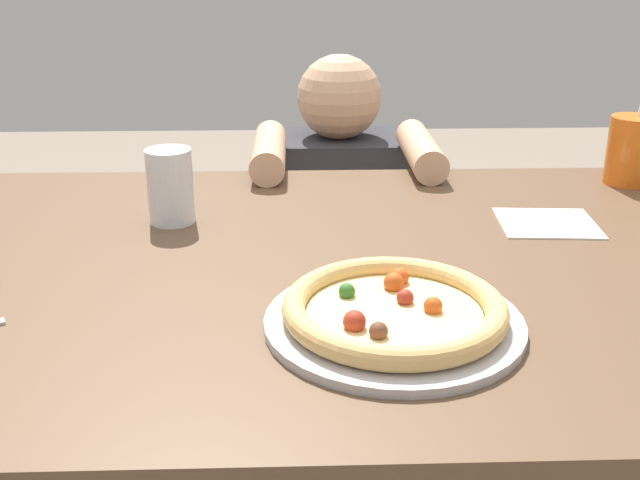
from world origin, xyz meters
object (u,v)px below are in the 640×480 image
at_px(diner_seated, 338,259).
at_px(drink_cup_colored, 630,150).
at_px(pizza_near, 394,313).
at_px(water_cup_clear, 171,185).

bearing_deg(diner_seated, drink_cup_colored, -32.82).
distance_m(pizza_near, drink_cup_colored, 0.79).
bearing_deg(water_cup_clear, drink_cup_colored, 12.58).
xyz_separation_m(drink_cup_colored, diner_seated, (-0.55, 0.35, -0.37)).
xyz_separation_m(water_cup_clear, diner_seated, (0.31, 0.54, -0.37)).
height_order(pizza_near, diner_seated, diner_seated).
relative_size(water_cup_clear, diner_seated, 0.13).
bearing_deg(drink_cup_colored, water_cup_clear, -167.42).
distance_m(pizza_near, diner_seated, 0.99).
bearing_deg(pizza_near, water_cup_clear, 130.18).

